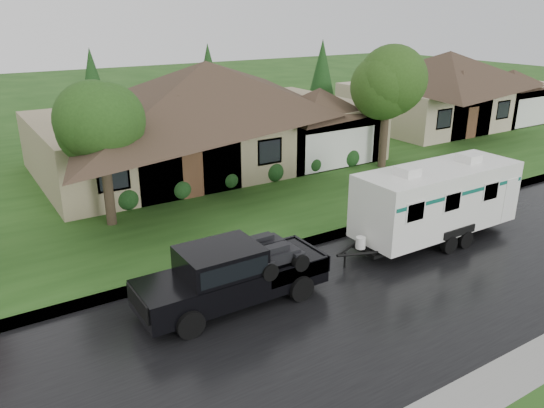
% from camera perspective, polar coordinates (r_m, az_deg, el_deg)
% --- Properties ---
extents(ground, '(140.00, 140.00, 0.00)m').
position_cam_1_polar(ground, '(18.33, 7.15, -6.99)').
color(ground, '#214916').
rests_on(ground, ground).
extents(road, '(140.00, 8.00, 0.01)m').
position_cam_1_polar(road, '(17.03, 11.46, -9.50)').
color(road, black).
rests_on(road, ground).
extents(curb, '(140.00, 0.50, 0.15)m').
position_cam_1_polar(curb, '(19.89, 3.07, -4.33)').
color(curb, gray).
rests_on(curb, ground).
extents(lawn, '(140.00, 26.00, 0.15)m').
position_cam_1_polar(lawn, '(30.54, -10.92, 4.18)').
color(lawn, '#214916').
rests_on(lawn, ground).
extents(house_main, '(19.44, 10.80, 6.90)m').
position_cam_1_polar(house_main, '(29.63, -6.33, 10.91)').
color(house_main, '#998968').
rests_on(house_main, lawn).
extents(house_neighbor, '(15.12, 9.72, 6.45)m').
position_cam_1_polar(house_neighbor, '(42.66, 18.74, 12.46)').
color(house_neighbor, '#BEA98D').
rests_on(house_neighbor, lawn).
extents(tree_left_green, '(3.43, 3.43, 5.67)m').
position_cam_1_polar(tree_left_green, '(21.35, -17.88, 7.77)').
color(tree_left_green, '#382B1E').
rests_on(tree_left_green, lawn).
extents(tree_right_green, '(3.95, 3.95, 6.54)m').
position_cam_1_polar(tree_right_green, '(29.07, 12.33, 12.59)').
color(tree_right_green, '#382B1E').
rests_on(tree_right_green, lawn).
extents(shrub_row, '(13.60, 1.00, 1.00)m').
position_cam_1_polar(shrub_row, '(26.26, -2.24, 3.21)').
color(shrub_row, '#143814').
rests_on(shrub_row, lawn).
extents(pickup_truck, '(5.75, 2.18, 1.92)m').
position_cam_1_polar(pickup_truck, '(15.78, -4.63, -7.43)').
color(pickup_truck, black).
rests_on(pickup_truck, ground).
extents(travel_trailer, '(7.09, 2.49, 3.18)m').
position_cam_1_polar(travel_trailer, '(20.74, 17.31, 0.58)').
color(travel_trailer, white).
rests_on(travel_trailer, ground).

